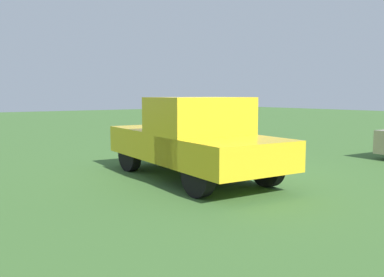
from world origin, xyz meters
TOP-DOWN VIEW (x-y plane):
  - ground_plane at (0.00, 0.00)m, footprint 80.00×80.00m
  - pickup_truck at (-0.29, 0.66)m, footprint 5.00×2.35m
  - person_bystander at (4.74, -4.03)m, footprint 0.43×0.43m

SIDE VIEW (x-z plane):
  - ground_plane at x=0.00m, z-range 0.00..0.00m
  - pickup_truck at x=-0.29m, z-range 0.04..1.86m
  - person_bystander at x=4.74m, z-range 0.11..1.85m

